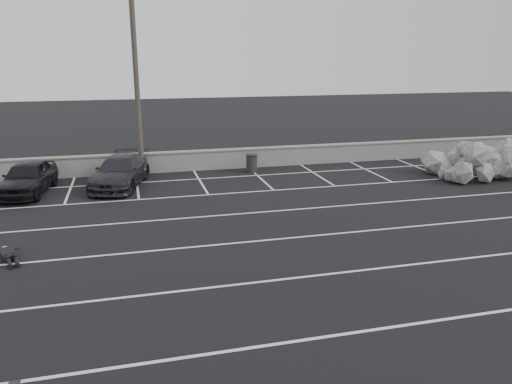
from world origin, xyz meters
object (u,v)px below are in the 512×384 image
object	(u,v)px
trash_bin	(252,163)
person	(7,250)
utility_pole	(136,79)
riprap_pile	(488,165)
car_left	(28,177)
car_right	(120,172)

from	to	relation	value
trash_bin	person	xyz separation A→B (m)	(-9.98, -9.15, -0.28)
utility_pole	trash_bin	distance (m)	7.09
person	trash_bin	bearing A→B (deg)	21.71
utility_pole	trash_bin	bearing A→B (deg)	-4.31
trash_bin	riprap_pile	distance (m)	11.95
car_left	utility_pole	bearing A→B (deg)	30.00
utility_pole	person	size ratio (longest dim) A/B	4.24
car_right	utility_pole	size ratio (longest dim) A/B	0.51
car_left	riprap_pile	size ratio (longest dim) A/B	0.70
car_left	trash_bin	xyz separation A→B (m)	(10.59, 1.53, -0.24)
car_left	person	world-z (taller)	car_left
utility_pole	car_left	bearing A→B (deg)	-158.64
car_right	riprap_pile	distance (m)	18.11
person	car_left	bearing A→B (deg)	73.79
riprap_pile	car_left	bearing A→B (deg)	173.62
car_left	trash_bin	size ratio (longest dim) A/B	4.43
trash_bin	person	world-z (taller)	trash_bin
car_left	car_right	xyz separation A→B (m)	(3.95, 0.29, -0.03)
car_left	trash_bin	distance (m)	10.70
riprap_pile	person	distance (m)	21.87
utility_pole	trash_bin	xyz separation A→B (m)	(5.60, -0.42, -4.33)
trash_bin	person	distance (m)	13.54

